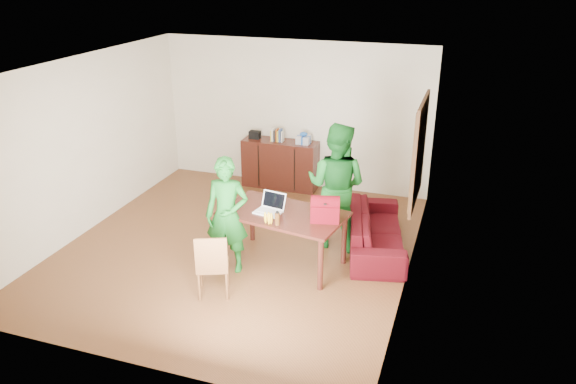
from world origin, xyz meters
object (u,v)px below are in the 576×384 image
(person_far, at_px, (336,186))
(red_bag, at_px, (325,211))
(person_near, at_px, (227,215))
(laptop, at_px, (268,210))
(table, at_px, (283,219))
(chair, at_px, (213,276))
(sofa, at_px, (376,231))
(bottle, at_px, (277,218))

(person_far, xyz_separation_m, red_bag, (0.07, -0.87, -0.02))
(person_near, relative_size, laptop, 4.10)
(person_near, xyz_separation_m, red_bag, (1.27, 0.32, 0.11))
(table, distance_m, person_near, 0.78)
(person_near, xyz_separation_m, laptop, (0.47, 0.32, 0.02))
(chair, distance_m, sofa, 2.58)
(table, relative_size, red_bag, 4.76)
(person_near, height_order, sofa, person_near)
(laptop, bearing_deg, chair, -101.56)
(person_near, xyz_separation_m, bottle, (0.72, 0.01, 0.07))
(chair, height_order, laptop, laptop)
(laptop, height_order, bottle, laptop)
(laptop, xyz_separation_m, red_bag, (0.80, 0.00, 0.09))
(person_near, relative_size, sofa, 0.83)
(chair, xyz_separation_m, sofa, (1.75, 1.90, 0.03))
(table, bearing_deg, person_near, -139.89)
(laptop, relative_size, sofa, 0.20)
(sofa, bearing_deg, red_bag, 136.46)
(person_far, height_order, laptop, person_far)
(laptop, relative_size, red_bag, 1.05)
(person_near, height_order, red_bag, person_near)
(person_far, xyz_separation_m, sofa, (0.62, 0.06, -0.66))
(table, bearing_deg, bottle, -73.03)
(bottle, relative_size, red_bag, 0.51)
(table, distance_m, chair, 1.27)
(sofa, bearing_deg, bottle, 125.43)
(person_far, bearing_deg, bottle, 74.80)
(bottle, bearing_deg, table, 97.32)
(person_far, bearing_deg, chair, 65.83)
(chair, height_order, sofa, chair)
(bottle, distance_m, red_bag, 0.64)
(sofa, bearing_deg, chair, 124.59)
(table, bearing_deg, sofa, 46.00)
(bottle, bearing_deg, chair, -134.20)
(chair, distance_m, red_bag, 1.68)
(red_bag, bearing_deg, laptop, 167.03)
(laptop, bearing_deg, table, 31.57)
(person_far, height_order, sofa, person_far)
(table, height_order, bottle, bottle)
(laptop, bearing_deg, person_near, -135.51)
(table, relative_size, person_near, 1.11)
(person_far, bearing_deg, person_near, 51.95)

